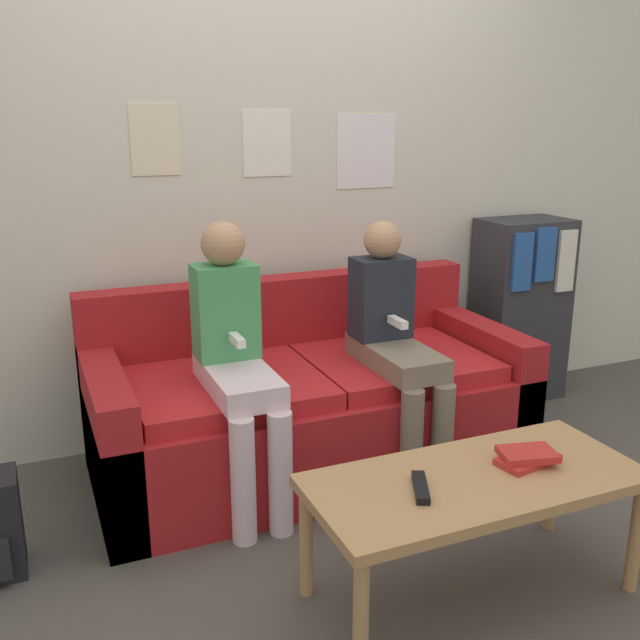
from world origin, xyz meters
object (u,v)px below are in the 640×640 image
coffee_table (475,490)px  bookshelf (520,309)px  person_left (236,354)px  tv_remote (421,487)px  couch (308,405)px  person_right (395,339)px

coffee_table → bookshelf: (1.21, 1.34, 0.12)m
person_left → tv_remote: 0.93m
person_left → couch: bearing=27.1°
person_right → tv_remote: (-0.37, -0.85, -0.17)m
coffee_table → person_left: person_left is taller
person_left → bookshelf: person_left is taller
person_left → bookshelf: 1.79m
tv_remote → bookshelf: 1.95m
tv_remote → person_left: bearing=134.7°
person_left → bookshelf: (1.72, 0.49, -0.13)m
coffee_table → person_left: size_ratio=0.96×
tv_remote → bookshelf: size_ratio=0.18×
coffee_table → couch: bearing=97.8°
person_right → couch: bearing=147.8°
couch → person_right: bearing=-32.2°
couch → tv_remote: bearing=-93.5°
couch → tv_remote: (-0.06, -1.04, 0.15)m
couch → person_left: (-0.37, -0.19, 0.34)m
coffee_table → person_right: bearing=78.5°
tv_remote → person_right: bearing=91.0°
coffee_table → person_left: bearing=121.3°
person_right → coffee_table: bearing=-101.5°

